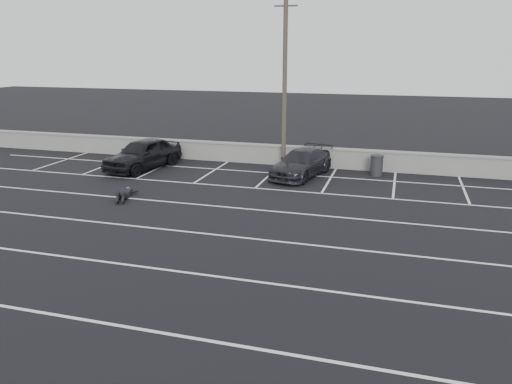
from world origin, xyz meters
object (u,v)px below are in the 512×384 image
(car_right, at_px, (301,163))
(person, at_px, (125,191))
(utility_pole, at_px, (285,84))
(car_left, at_px, (143,154))
(trash_bin, at_px, (377,165))

(car_right, distance_m, person, 8.55)
(car_right, height_order, utility_pole, utility_pole)
(car_left, distance_m, car_right, 8.24)
(car_right, relative_size, trash_bin, 4.40)
(person, bearing_deg, utility_pole, 34.36)
(utility_pole, distance_m, person, 9.63)
(utility_pole, xyz_separation_m, trash_bin, (4.77, -0.24, -3.84))
(car_right, bearing_deg, person, -125.82)
(car_left, relative_size, person, 1.82)
(utility_pole, bearing_deg, car_right, -48.26)
(utility_pole, distance_m, trash_bin, 6.13)
(trash_bin, distance_m, person, 12.06)
(car_right, height_order, trash_bin, car_right)
(car_left, xyz_separation_m, trash_bin, (11.74, 1.94, -0.28))
(car_right, distance_m, utility_pole, 4.14)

